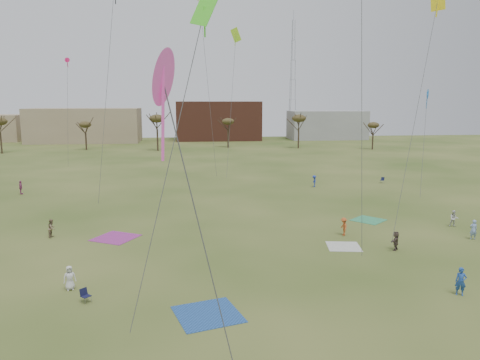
{
  "coord_description": "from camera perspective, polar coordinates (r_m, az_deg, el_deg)",
  "views": [
    {
      "loc": [
        -4.31,
        -26.6,
        12.23
      ],
      "look_at": [
        0.0,
        12.0,
        5.5
      ],
      "focal_mm": 34.33,
      "sensor_mm": 36.0,
      "label": 1
    }
  ],
  "objects": [
    {
      "name": "flyer_near_right",
      "position": [
        32.93,
        25.75,
        -11.29
      ],
      "size": [
        0.79,
        0.7,
        1.82
      ],
      "primitive_type": "imported",
      "rotation": [
        0.0,
        0.0,
        5.79
      ],
      "color": "#204594",
      "rests_on": "ground"
    },
    {
      "name": "spectator_fore_c",
      "position": [
        40.35,
        18.8,
        -7.16
      ],
      "size": [
        1.32,
        1.45,
        1.61
      ],
      "primitive_type": "imported",
      "rotation": [
        0.0,
        0.0,
        4.02
      ],
      "color": "#504139",
      "rests_on": "ground"
    },
    {
      "name": "spectator_mid_d",
      "position": [
        67.2,
        -25.6,
        -0.84
      ],
      "size": [
        0.66,
        1.14,
        1.82
      ],
      "primitive_type": "imported",
      "rotation": [
        0.0,
        0.0,
        1.78
      ],
      "color": "#A74580",
      "rests_on": "ground"
    },
    {
      "name": "blanket_olive",
      "position": [
        49.57,
        15.66,
        -4.82
      ],
      "size": [
        4.1,
        4.1,
        0.03
      ],
      "primitive_type": "cube",
      "rotation": [
        0.0,
        0.0,
        2.29
      ],
      "color": "#369561",
      "rests_on": "ground"
    },
    {
      "name": "camp_chair_right",
      "position": [
        72.25,
        17.24,
        -0.15
      ],
      "size": [
        0.74,
        0.73,
        0.87
      ],
      "rotation": [
        0.0,
        0.0,
        5.42
      ],
      "color": "#161B3D",
      "rests_on": "ground"
    },
    {
      "name": "spectator_mid_e",
      "position": [
        49.77,
        25.04,
        -4.37
      ],
      "size": [
        0.97,
        0.86,
        1.64
      ],
      "primitive_type": "imported",
      "rotation": [
        0.0,
        0.0,
        5.92
      ],
      "color": "silver",
      "rests_on": "ground"
    },
    {
      "name": "camp_chair_left",
      "position": [
        30.55,
        -18.61,
        -13.78
      ],
      "size": [
        0.74,
        0.74,
        0.87
      ],
      "rotation": [
        0.0,
        0.0,
        0.81
      ],
      "color": "#131534",
      "rests_on": "ground"
    },
    {
      "name": "blanket_plum",
      "position": [
        43.23,
        -15.2,
        -6.95
      ],
      "size": [
        4.67,
        4.67,
        0.03
      ],
      "primitive_type": "cube",
      "rotation": [
        0.0,
        0.0,
        1.06
      ],
      "color": "#9D308B",
      "rests_on": "ground"
    },
    {
      "name": "spectator_fore_b",
      "position": [
        45.08,
        -22.35,
        -5.56
      ],
      "size": [
        0.74,
        0.89,
        1.69
      ],
      "primitive_type": "imported",
      "rotation": [
        0.0,
        0.0,
        1.44
      ],
      "color": "#816B52",
      "rests_on": "ground"
    },
    {
      "name": "flyer_near_left",
      "position": [
        32.58,
        -20.41,
        -11.33
      ],
      "size": [
        0.92,
        0.76,
        1.62
      ],
      "primitive_type": "imported",
      "rotation": [
        0.0,
        0.0,
        0.36
      ],
      "color": "silver",
      "rests_on": "ground"
    },
    {
      "name": "blanket_cream",
      "position": [
        40.31,
        12.75,
        -8.08
      ],
      "size": [
        3.12,
        3.12,
        0.03
      ],
      "primitive_type": "cube",
      "rotation": [
        0.0,
        0.0,
        2.98
      ],
      "color": "silver",
      "rests_on": "ground"
    },
    {
      "name": "flyer_mid_c",
      "position": [
        46.05,
        27.01,
        -5.51
      ],
      "size": [
        0.7,
        0.5,
        1.8
      ],
      "primitive_type": "imported",
      "rotation": [
        0.0,
        0.0,
        3.04
      ],
      "color": "#819ED8",
      "rests_on": "ground"
    },
    {
      "name": "building_tan",
      "position": [
        145.07,
        -18.7,
        6.46
      ],
      "size": [
        32.0,
        14.0,
        10.0
      ],
      "primitive_type": "cube",
      "color": "#937F60",
      "rests_on": "ground"
    },
    {
      "name": "radio_tower",
      "position": [
        155.59,
        6.53,
        12.34
      ],
      "size": [
        1.51,
        1.72,
        41.0
      ],
      "color": "#9EA3A8",
      "rests_on": "ground"
    },
    {
      "name": "building_grey",
      "position": [
        151.44,
        10.73,
        6.74
      ],
      "size": [
        24.0,
        12.0,
        9.0
      ],
      "primitive_type": "cube",
      "color": "gray",
      "rests_on": "ground"
    },
    {
      "name": "tree_line",
      "position": [
        105.86,
        -5.61,
        7.0
      ],
      "size": [
        117.44,
        49.32,
        8.91
      ],
      "color": "#3A2B1E",
      "rests_on": "ground"
    },
    {
      "name": "flyer_far_c",
      "position": [
        66.68,
        9.2,
        -0.14
      ],
      "size": [
        0.74,
        1.14,
        1.67
      ],
      "primitive_type": "imported",
      "rotation": [
        0.0,
        0.0,
        4.6
      ],
      "color": "#22369C",
      "rests_on": "ground"
    },
    {
      "name": "ground",
      "position": [
        29.59,
        2.66,
        -14.59
      ],
      "size": [
        260.0,
        260.0,
        0.0
      ],
      "primitive_type": "plane",
      "color": "#2E4816",
      "rests_on": "ground"
    },
    {
      "name": "building_brick",
      "position": [
        147.03,
        -2.76,
        7.39
      ],
      "size": [
        26.0,
        16.0,
        12.0
      ],
      "primitive_type": "cube",
      "color": "brown",
      "rests_on": "ground"
    },
    {
      "name": "flyer_mid_b",
      "position": [
        43.35,
        12.76,
        -5.66
      ],
      "size": [
        0.64,
        1.09,
        1.67
      ],
      "primitive_type": "imported",
      "rotation": [
        0.0,
        0.0,
        4.73
      ],
      "color": "#B65022",
      "rests_on": "ground"
    },
    {
      "name": "blanket_blue",
      "position": [
        27.77,
        -4.01,
        -16.32
      ],
      "size": [
        4.4,
        4.4,
        0.03
      ],
      "primitive_type": "cube",
      "rotation": [
        0.0,
        0.0,
        0.28
      ],
      "color": "#234E97",
      "rests_on": "ground"
    },
    {
      "name": "kites_aloft",
      "position": [
        53.98,
        -7.0,
        20.06
      ],
      "size": [
        67.89,
        69.98,
        26.97
      ],
      "color": "yellow",
      "rests_on": "ground"
    }
  ]
}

